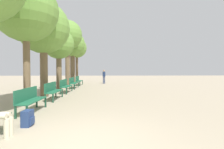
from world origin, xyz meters
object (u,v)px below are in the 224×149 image
bench_row_1 (30,98)px  tree_row_3 (59,45)px  tree_row_6 (77,48)px  backpack (28,118)px  bench_row_4 (73,82)px  bench_row_3 (65,85)px  tree_row_4 (67,36)px  tree_row_2 (43,28)px  tree_row_5 (73,45)px  tree_row_1 (26,11)px  bench_row_2 (53,90)px  bench_row_5 (78,80)px  pedestrian_near (104,76)px

bench_row_1 → tree_row_3: (-0.84, 7.01, 2.99)m
tree_row_6 → backpack: (1.49, -16.51, -3.96)m
tree_row_6 → bench_row_4: bearing=-82.8°
bench_row_3 → tree_row_4: (-0.84, 4.44, 4.22)m
tree_row_4 → tree_row_2: bearing=-90.0°
bench_row_3 → tree_row_2: 3.97m
tree_row_3 → bench_row_3: bearing=-60.9°
bench_row_4 → tree_row_5: bearing=101.6°
bench_row_3 → tree_row_1: size_ratio=0.31×
tree_row_5 → bench_row_1: bearing=-86.1°
tree_row_4 → tree_row_1: bearing=-90.0°
tree_row_6 → backpack: size_ratio=11.96×
bench_row_4 → tree_row_1: bearing=-97.2°
bench_row_3 → backpack: bench_row_3 is taller
bench_row_3 → tree_row_4: 6.19m
tree_row_1 → tree_row_3: bearing=90.0°
bench_row_1 → tree_row_4: bearing=94.8°
tree_row_5 → bench_row_2: bearing=-85.0°
tree_row_6 → backpack: 17.04m
bench_row_4 → bench_row_5: 2.75m
bench_row_1 → tree_row_3: 7.66m
bench_row_4 → tree_row_6: 7.62m
backpack → tree_row_4: bearing=97.3°
bench_row_4 → tree_row_4: 4.63m
bench_row_1 → bench_row_2: bearing=90.0°
bench_row_1 → bench_row_4: same height
tree_row_2 → tree_row_4: bearing=90.0°
bench_row_1 → bench_row_2: 2.75m
bench_row_1 → backpack: size_ratio=3.98×
bench_row_2 → tree_row_4: tree_row_4 is taller
bench_row_1 → bench_row_5: same height
tree_row_4 → bench_row_1: bearing=-85.2°
bench_row_3 → tree_row_1: 5.51m
tree_row_4 → tree_row_5: (0.00, 2.37, -0.55)m
bench_row_5 → tree_row_2: bearing=-96.6°
tree_row_5 → tree_row_6: size_ratio=1.04×
tree_row_1 → bench_row_4: bearing=82.8°
bench_row_1 → bench_row_5: bearing=90.0°
tree_row_1 → pedestrian_near: (3.37, 11.41, -3.46)m
tree_row_3 → backpack: size_ratio=10.50×
bench_row_5 → tree_row_2: 8.04m
tree_row_2 → tree_row_5: (0.00, 8.50, 0.18)m
backpack → pedestrian_near: pedestrian_near is taller
tree_row_2 → tree_row_3: (0.00, 3.19, -0.51)m
bench_row_4 → bench_row_1: bearing=-90.0°
bench_row_2 → bench_row_5: same height
tree_row_5 → tree_row_6: bearing=90.0°
bench_row_2 → bench_row_5: 8.25m
bench_row_5 → tree_row_4: bearing=-128.4°
bench_row_1 → bench_row_4: size_ratio=1.00×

